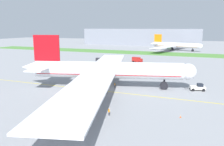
% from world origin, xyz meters
% --- Properties ---
extents(ground_plane, '(600.00, 600.00, 0.00)m').
position_xyz_m(ground_plane, '(0.00, 0.00, 0.00)').
color(ground_plane, gray).
rests_on(ground_plane, ground).
extents(apron_taxi_line, '(280.00, 0.36, 0.01)m').
position_xyz_m(apron_taxi_line, '(0.00, -2.92, 0.00)').
color(apron_taxi_line, yellow).
rests_on(apron_taxi_line, ground).
extents(grass_median_strip, '(320.00, 24.00, 0.10)m').
position_xyz_m(grass_median_strip, '(0.00, 108.81, 0.05)').
color(grass_median_strip, '#4C8438').
rests_on(grass_median_strip, ground).
extents(airliner_foreground, '(56.19, 91.63, 17.23)m').
position_xyz_m(airliner_foreground, '(-1.50, 0.89, 5.85)').
color(airliner_foreground, white).
rests_on(airliner_foreground, ground).
extents(pushback_tug, '(6.48, 3.60, 2.25)m').
position_xyz_m(pushback_tug, '(27.24, 8.79, 1.04)').
color(pushback_tug, white).
rests_on(pushback_tug, ground).
extents(ground_crew_wingwalker_port, '(0.45, 0.50, 1.65)m').
position_xyz_m(ground_crew_wingwalker_port, '(1.49, 2.35, 1.00)').
color(ground_crew_wingwalker_port, black).
rests_on(ground_crew_wingwalker_port, ground).
extents(ground_crew_marshaller_front, '(0.35, 0.53, 1.57)m').
position_xyz_m(ground_crew_marshaller_front, '(-1.12, -26.20, 0.95)').
color(ground_crew_marshaller_front, black).
rests_on(ground_crew_marshaller_front, ground).
extents(ground_crew_wingwalker_starboard, '(0.47, 0.52, 1.72)m').
position_xyz_m(ground_crew_wingwalker_starboard, '(9.12, -21.26, 1.05)').
color(ground_crew_wingwalker_starboard, black).
rests_on(ground_crew_wingwalker_starboard, ground).
extents(traffic_cone_near_nose, '(0.36, 0.36, 0.58)m').
position_xyz_m(traffic_cone_near_nose, '(24.34, -16.54, 0.28)').
color(traffic_cone_near_nose, '#F2590C').
rests_on(traffic_cone_near_nose, ground).
extents(service_truck_fuel_bowser, '(4.79, 3.30, 2.81)m').
position_xyz_m(service_truck_fuel_bowser, '(-25.85, 49.57, 1.52)').
color(service_truck_fuel_bowser, black).
rests_on(service_truck_fuel_bowser, ground).
extents(service_truck_catering_van, '(6.52, 4.21, 2.90)m').
position_xyz_m(service_truck_catering_van, '(-6.84, 59.35, 1.57)').
color(service_truck_catering_van, '#B21E19').
rests_on(service_truck_catering_van, ground).
extents(parked_airliner_far_left, '(45.38, 74.04, 13.59)m').
position_xyz_m(parked_airliner_far_left, '(4.49, 137.25, 4.61)').
color(parked_airliner_far_left, white).
rests_on(parked_airliner_far_left, ground).
extents(terminal_building, '(130.95, 20.00, 18.00)m').
position_xyz_m(terminal_building, '(-39.37, 187.77, 9.00)').
color(terminal_building, gray).
rests_on(terminal_building, ground).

